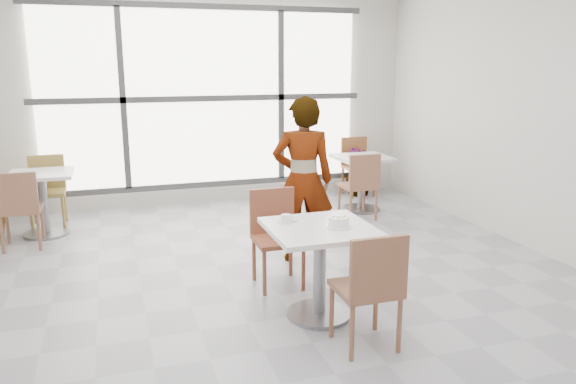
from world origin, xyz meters
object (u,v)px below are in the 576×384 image
object	(u,v)px
oatmeal_bowl	(339,222)
plant_right	(359,172)
bg_chair_right_near	(361,182)
bg_chair_right_far	(356,162)
chair_near	(371,284)
coffee_cup	(286,219)
person	(303,180)
bg_table_right	(362,175)
bg_chair_left_far	(47,186)
main_table	(320,254)
bg_chair_left_near	(19,205)
chair_far	(275,230)
bg_table_left	(43,195)

from	to	relation	value
oatmeal_bowl	plant_right	xyz separation A→B (m)	(1.94, 3.74, -0.43)
bg_chair_right_near	bg_chair_right_far	world-z (taller)	same
chair_near	coffee_cup	world-z (taller)	chair_near
coffee_cup	bg_chair_right_near	world-z (taller)	bg_chair_right_near
person	plant_right	bearing A→B (deg)	-110.38
oatmeal_bowl	bg_chair_right_near	distance (m)	2.86
bg_table_right	bg_chair_left_far	xyz separation A→B (m)	(-4.02, 0.56, 0.01)
main_table	person	bearing A→B (deg)	76.41
bg_chair_left_far	person	bearing A→B (deg)	-39.79
bg_chair_left_near	chair_far	bearing A→B (deg)	143.82
bg_table_right	bg_chair_left_near	world-z (taller)	bg_chair_left_near
main_table	person	distance (m)	1.34
oatmeal_bowl	person	distance (m)	1.34
chair_near	bg_chair_right_far	size ratio (longest dim) A/B	1.00
chair_far	oatmeal_bowl	xyz separation A→B (m)	(0.26, -0.84, 0.29)
person	bg_chair_right_near	world-z (taller)	person
chair_far	plant_right	bearing A→B (deg)	52.82
chair_near	coffee_cup	bearing A→B (deg)	-65.37
bg_chair_left_near	person	bearing A→B (deg)	156.16
bg_table_right	bg_chair_left_far	bearing A→B (deg)	172.03
chair_near	bg_table_left	xyz separation A→B (m)	(-2.44, 3.61, -0.01)
bg_chair_right_far	plant_right	xyz separation A→B (m)	(0.00, -0.08, -0.14)
chair_near	chair_far	distance (m)	1.42
bg_table_right	plant_right	size ratio (longest dim) A/B	1.04
bg_table_right	bg_chair_right_far	distance (m)	0.95
main_table	bg_table_right	bearing A→B (deg)	58.88
bg_chair_left_near	plant_right	distance (m)	4.70
chair_near	oatmeal_bowl	world-z (taller)	chair_near
bg_chair_left_near	bg_chair_right_near	world-z (taller)	same
bg_chair_right_far	plant_right	world-z (taller)	bg_chair_right_far
bg_table_left	coffee_cup	bearing A→B (deg)	-53.66
oatmeal_bowl	plant_right	size ratio (longest dim) A/B	0.29
oatmeal_bowl	bg_chair_left_near	bearing A→B (deg)	135.56
bg_table_left	bg_chair_right_near	world-z (taller)	bg_chair_right_near
bg_table_right	plant_right	distance (m)	0.89
bg_table_right	bg_chair_left_near	size ratio (longest dim) A/B	0.86
person	bg_chair_right_far	bearing A→B (deg)	-109.44
bg_chair_left_far	bg_chair_right_near	world-z (taller)	same
coffee_cup	bg_table_left	bearing A→B (deg)	126.34
bg_chair_left_near	bg_chair_right_far	xyz separation A→B (m)	(4.55, 1.26, 0.00)
chair_near	bg_chair_left_far	distance (m)	4.72
main_table	bg_chair_left_far	bearing A→B (deg)	123.71
chair_near	oatmeal_bowl	size ratio (longest dim) A/B	4.14
oatmeal_bowl	bg_chair_left_near	distance (m)	3.67
oatmeal_bowl	bg_chair_left_near	size ratio (longest dim) A/B	0.24
chair_far	person	bearing A→B (deg)	48.20
bg_chair_right_far	plant_right	distance (m)	0.16
bg_table_right	chair_near	bearing A→B (deg)	-114.54
bg_table_left	chair_near	bearing A→B (deg)	-55.97
coffee_cup	bg_chair_right_near	xyz separation A→B (m)	(1.73, 2.25, -0.28)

